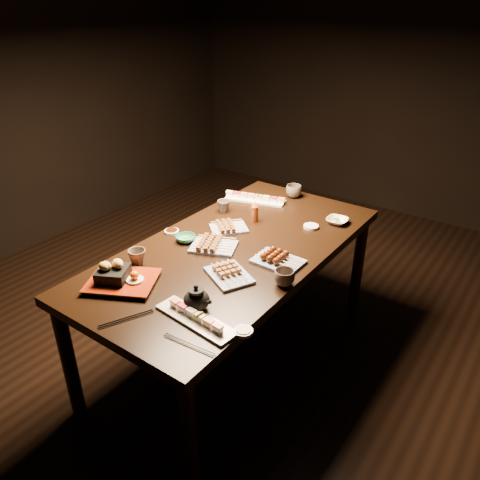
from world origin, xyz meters
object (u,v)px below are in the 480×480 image
dining_table (235,304)px  sushi_platter_near (196,316)px  sushi_platter_far (255,198)px  teapot (196,297)px  edamame_bowl_cream (337,221)px  teacup_near_left (137,257)px  tempura_tray (121,274)px  teacup_mid_right (284,278)px  teacup_far_left (224,206)px  yakitori_plate_right (229,271)px  edamame_bowl_green (186,239)px  condiment_bottle (255,211)px  yakitori_plate_center (213,243)px  yakitori_plate_left (229,225)px  teacup_far_right (294,191)px

dining_table → sushi_platter_near: bearing=-73.4°
sushi_platter_far → teapot: 1.21m
edamame_bowl_cream → teacup_near_left: bearing=-120.4°
tempura_tray → teacup_mid_right: tempura_tray is taller
dining_table → teacup_far_left: bearing=128.9°
teacup_near_left → sushi_platter_near: bearing=-18.5°
teacup_far_left → yakitori_plate_right: bearing=-50.6°
tempura_tray → teacup_far_left: tempura_tray is taller
dining_table → edamame_bowl_green: size_ratio=16.62×
sushi_platter_near → teapot: 0.09m
sushi_platter_far → teacup_far_left: (-0.06, -0.25, 0.01)m
dining_table → teacup_near_left: bearing=-128.7°
edamame_bowl_green → condiment_bottle: size_ratio=0.84×
teacup_near_left → teacup_mid_right: 0.74m
dining_table → yakitori_plate_center: yakitori_plate_center is taller
yakitori_plate_left → teapot: bearing=-112.8°
yakitori_plate_center → teacup_far_left: (-0.24, 0.41, 0.01)m
teacup_near_left → teacup_far_left: size_ratio=1.12×
sushi_platter_near → edamame_bowl_cream: 1.20m
dining_table → teacup_mid_right: 0.60m
teacup_far_right → edamame_bowl_green: bearing=-100.2°
sushi_platter_far → yakitori_plate_right: yakitori_plate_right is taller
sushi_platter_near → teacup_near_left: size_ratio=4.38×
teacup_mid_right → condiment_bottle: size_ratio=0.75×
yakitori_plate_left → teacup_far_left: size_ratio=2.58×
yakitori_plate_center → yakitori_plate_right: bearing=-60.3°
edamame_bowl_green → teacup_mid_right: size_ratio=1.11×
teacup_far_right → sushi_platter_far: bearing=-129.6°
teacup_mid_right → edamame_bowl_cream: bearing=96.6°
sushi_platter_near → sushi_platter_far: bearing=118.9°
yakitori_plate_left → condiment_bottle: 0.19m
tempura_tray → condiment_bottle: bearing=54.9°
edamame_bowl_cream → sushi_platter_near: bearing=-93.2°
dining_table → yakitori_plate_center: (-0.08, -0.08, 0.40)m
sushi_platter_near → teacup_far_right: bearing=109.4°
dining_table → tempura_tray: 0.76m
yakitori_plate_right → teacup_far_right: (-0.25, 1.04, 0.01)m
yakitori_plate_left → condiment_bottle: condiment_bottle is taller
edamame_bowl_green → teacup_far_left: teacup_far_left is taller
sushi_platter_near → yakitori_plate_center: bearing=127.6°
edamame_bowl_cream → tempura_tray: size_ratio=0.40×
sushi_platter_far → edamame_bowl_green: (0.01, -0.69, -0.01)m
teacup_mid_right → teacup_far_left: teacup_mid_right is taller
edamame_bowl_green → teapot: size_ratio=0.80×
sushi_platter_far → teapot: teapot is taller
sushi_platter_near → teacup_far_right: size_ratio=3.76×
teacup_far_right → condiment_bottle: size_ratio=0.80×
sushi_platter_near → yakitori_plate_left: size_ratio=1.90×
dining_table → condiment_bottle: bearing=100.1°
yakitori_plate_center → tempura_tray: bearing=-126.9°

